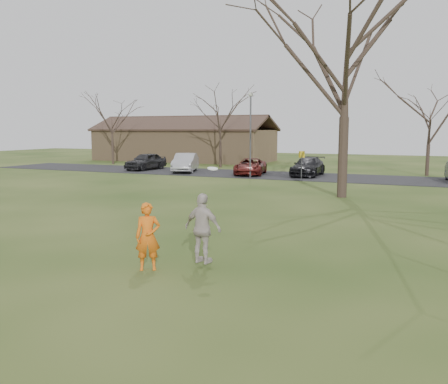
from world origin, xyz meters
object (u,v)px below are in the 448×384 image
(building, at_px, (184,144))
(big_tree, at_px, (346,62))
(car_1, at_px, (185,163))
(lamp_post, at_px, (251,124))
(catching_play, at_px, (203,228))
(car_3, at_px, (308,167))
(car_0, at_px, (146,161))
(player_defender, at_px, (148,237))
(car_2, at_px, (250,166))

(building, distance_m, big_tree, 32.23)
(car_1, height_order, lamp_post, lamp_post)
(catching_play, xyz_separation_m, building, (-20.99, 37.59, 0.89))
(car_3, bearing_deg, catching_play, -82.93)
(building, bearing_deg, catching_play, -60.83)
(car_3, height_order, catching_play, catching_play)
(car_0, height_order, big_tree, big_tree)
(player_defender, distance_m, car_1, 27.82)
(car_1, relative_size, catching_play, 1.90)
(car_2, relative_size, big_tree, 0.33)
(car_2, distance_m, catching_play, 25.34)
(catching_play, bearing_deg, car_0, 125.78)
(car_2, relative_size, building, 0.22)
(car_0, height_order, building, building)
(player_defender, bearing_deg, car_1, 84.99)
(big_tree, bearing_deg, player_defender, -98.29)
(car_2, relative_size, catching_play, 1.84)
(car_2, xyz_separation_m, catching_play, (7.74, -24.13, 0.37))
(building, xyz_separation_m, big_tree, (22.00, -23.00, 5.07))
(car_0, xyz_separation_m, car_2, (10.08, -0.60, -0.11))
(car_2, height_order, lamp_post, lamp_post)
(car_1, xyz_separation_m, car_2, (5.84, -0.09, -0.14))
(building, bearing_deg, car_3, -35.39)
(player_defender, relative_size, car_3, 0.36)
(car_2, bearing_deg, car_3, 1.00)
(player_defender, relative_size, car_1, 0.37)
(player_defender, distance_m, car_0, 30.38)
(car_1, relative_size, car_3, 0.98)
(catching_play, relative_size, lamp_post, 0.40)
(car_0, distance_m, car_3, 14.45)
(player_defender, bearing_deg, lamp_post, 72.82)
(car_1, height_order, car_3, car_1)
(car_0, bearing_deg, car_1, -1.82)
(lamp_post, xyz_separation_m, big_tree, (8.00, -7.50, 3.03))
(car_2, bearing_deg, car_1, 167.78)
(car_1, bearing_deg, big_tree, -52.39)
(lamp_post, distance_m, big_tree, 11.38)
(building, height_order, lamp_post, lamp_post)
(car_3, relative_size, catching_play, 1.94)
(car_3, relative_size, lamp_post, 0.77)
(player_defender, distance_m, building, 43.11)
(big_tree, bearing_deg, lamp_post, 136.85)
(car_3, height_order, lamp_post, lamp_post)
(building, bearing_deg, lamp_post, -47.91)
(car_2, distance_m, lamp_post, 3.95)
(car_1, xyz_separation_m, lamp_post, (6.59, -2.13, 3.15))
(catching_play, bearing_deg, player_defender, -149.86)
(car_0, xyz_separation_m, car_3, (14.44, 0.35, -0.05))
(car_0, relative_size, lamp_post, 0.70)
(big_tree, bearing_deg, car_2, 132.53)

